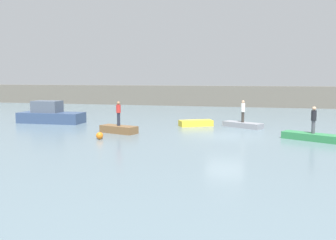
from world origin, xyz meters
name	(u,v)px	position (x,y,z in m)	size (l,w,h in m)	color
ground_plane	(225,136)	(0.00, 0.00, 0.00)	(120.00, 120.00, 0.00)	slate
embankment_wall	(243,96)	(0.00, 25.60, 1.40)	(80.00, 1.20, 2.80)	#666056
motorboat	(50,115)	(-15.50, 3.69, 0.70)	(5.67, 2.18, 1.92)	#33476B
rowboat_brown	(119,129)	(-7.52, -0.40, 0.26)	(2.76, 1.03, 0.53)	brown
rowboat_yellow	(196,123)	(-2.81, 4.66, 0.24)	(2.70, 1.04, 0.48)	gold
rowboat_grey	(243,125)	(0.93, 4.70, 0.21)	(3.21, 1.02, 0.42)	gray
rowboat_green	(313,137)	(5.50, -0.41, 0.23)	(3.78, 1.00, 0.45)	#2D7F47
person_dark_shirt	(314,118)	(5.50, -0.41, 1.40)	(0.32, 0.32, 1.70)	#4C4C56
person_white_shirt	(243,110)	(0.93, 4.70, 1.38)	(0.32, 0.32, 1.74)	#38332D
person_red_shirt	(118,112)	(-7.52, -0.40, 1.50)	(0.32, 0.32, 1.73)	#232838
mooring_buoy	(100,136)	(-7.73, -3.19, 0.23)	(0.46, 0.46, 0.46)	orange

